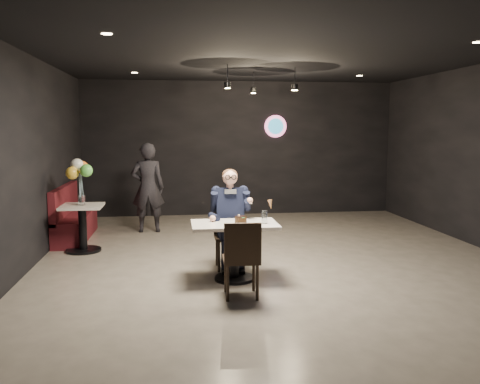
{
  "coord_description": "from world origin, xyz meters",
  "views": [
    {
      "loc": [
        -1.48,
        -6.92,
        1.96
      ],
      "look_at": [
        -0.58,
        0.06,
        1.07
      ],
      "focal_mm": 38.0,
      "sensor_mm": 36.0,
      "label": 1
    }
  ],
  "objects": [
    {
      "name": "floor",
      "position": [
        0.0,
        0.0,
        0.0
      ],
      "size": [
        9.0,
        9.0,
        0.0
      ],
      "primitive_type": "plane",
      "color": "gray",
      "rests_on": "ground"
    },
    {
      "name": "mint_leaf",
      "position": [
        -0.64,
        -0.67,
        0.84
      ],
      "size": [
        0.06,
        0.04,
        0.01
      ],
      "primitive_type": "ellipsoid",
      "color": "#2A803A",
      "rests_on": "cake_slice"
    },
    {
      "name": "pendant_lights",
      "position": [
        0.0,
        2.0,
        2.88
      ],
      "size": [
        1.4,
        1.2,
        0.36
      ],
      "primitive_type": "cube",
      "color": "black",
      "rests_on": "floor"
    },
    {
      "name": "sundae_glass",
      "position": [
        -0.35,
        -0.61,
        0.83
      ],
      "size": [
        0.07,
        0.07,
        0.16
      ],
      "primitive_type": "cylinder",
      "color": "silver",
      "rests_on": "main_table"
    },
    {
      "name": "chair_near",
      "position": [
        -0.73,
        -1.2,
        0.46
      ],
      "size": [
        0.43,
        0.47,
        0.92
      ],
      "primitive_type": "cube",
      "rotation": [
        0.0,
        0.0,
        -0.03
      ],
      "color": "black",
      "rests_on": "floor"
    },
    {
      "name": "passerby",
      "position": [
        -1.99,
        2.73,
        0.84
      ],
      "size": [
        0.62,
        0.41,
        1.69
      ],
      "primitive_type": "imported",
      "rotation": [
        0.0,
        0.0,
        3.15
      ],
      "color": "black",
      "rests_on": "floor"
    },
    {
      "name": "wall_sign",
      "position": [
        0.8,
        4.47,
        2.0
      ],
      "size": [
        0.5,
        0.06,
        0.5
      ],
      "primitive_type": null,
      "color": "pink",
      "rests_on": "floor"
    },
    {
      "name": "balloon_vase",
      "position": [
        -2.95,
        1.28,
        0.83
      ],
      "size": [
        0.11,
        0.11,
        0.16
      ],
      "primitive_type": "cylinder",
      "color": "silver",
      "rests_on": "side_table"
    },
    {
      "name": "dessert_plate",
      "position": [
        -0.72,
        -0.62,
        0.76
      ],
      "size": [
        0.24,
        0.24,
        0.01
      ],
      "primitive_type": "cylinder",
      "color": "white",
      "rests_on": "main_table"
    },
    {
      "name": "side_table",
      "position": [
        -2.95,
        1.28,
        0.4
      ],
      "size": [
        0.64,
        0.64,
        0.8
      ],
      "primitive_type": "cube",
      "color": "silver",
      "rests_on": "floor"
    },
    {
      "name": "chair_far",
      "position": [
        -0.73,
        0.01,
        0.46
      ],
      "size": [
        0.42,
        0.46,
        0.92
      ],
      "primitive_type": "cube",
      "color": "black",
      "rests_on": "floor"
    },
    {
      "name": "cake_slice",
      "position": [
        -0.66,
        -0.64,
        0.8
      ],
      "size": [
        0.15,
        0.13,
        0.08
      ],
      "primitive_type": "cube",
      "rotation": [
        0.0,
        0.0,
        0.35
      ],
      "color": "black",
      "rests_on": "dessert_plate"
    },
    {
      "name": "balloon_bunch",
      "position": [
        -2.95,
        1.28,
        1.2
      ],
      "size": [
        0.37,
        0.37,
        0.6
      ],
      "primitive_type": "cube",
      "color": "yellow",
      "rests_on": "balloon_vase"
    },
    {
      "name": "booth_bench",
      "position": [
        -3.25,
        2.28,
        0.47
      ],
      "size": [
        0.47,
        1.89,
        0.95
      ],
      "primitive_type": "cube",
      "color": "#4C1011",
      "rests_on": "floor"
    },
    {
      "name": "wafer_cone",
      "position": [
        -0.27,
        -0.62,
        0.99
      ],
      "size": [
        0.08,
        0.08,
        0.12
      ],
      "primitive_type": "cone",
      "rotation": [
        0.0,
        0.0,
        0.26
      ],
      "color": "#B47C49",
      "rests_on": "sundae_glass"
    },
    {
      "name": "seated_man",
      "position": [
        -0.73,
        0.01,
        0.72
      ],
      "size": [
        0.6,
        0.8,
        1.44
      ],
      "primitive_type": "cube",
      "color": "black",
      "rests_on": "floor"
    },
    {
      "name": "main_table",
      "position": [
        -0.73,
        -0.54,
        0.38
      ],
      "size": [
        1.1,
        0.7,
        0.75
      ],
      "primitive_type": "cube",
      "color": "silver",
      "rests_on": "floor"
    }
  ]
}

